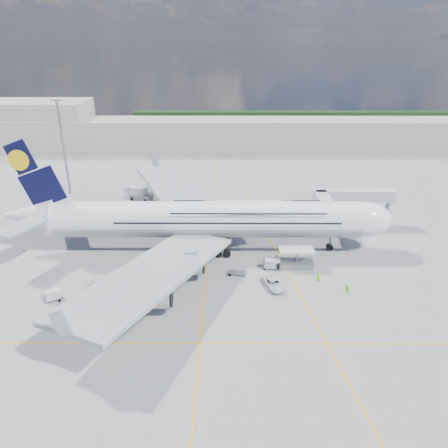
{
  "coord_description": "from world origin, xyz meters",
  "views": [
    {
      "loc": [
        3.68,
        -70.57,
        40.31
      ],
      "look_at": [
        3.3,
        8.0,
        6.6
      ],
      "focal_mm": 35.0,
      "sensor_mm": 36.0,
      "label": 1
    }
  ],
  "objects_px": {
    "service_van": "(273,284)",
    "crew_loader": "(347,290)",
    "crew_nose": "(351,234)",
    "cone_nose": "(346,253)",
    "cone_tail": "(24,250)",
    "baggage_tug": "(146,271)",
    "light_mast": "(64,147)",
    "dolly_row_b": "(80,314)",
    "jet_bridge": "(343,200)",
    "crew_van": "(319,276)",
    "catering_truck_outer": "(141,194)",
    "cone_wing_left_inner": "(163,221)",
    "dolly_row_a": "(97,284)",
    "crew_tug": "(150,286)",
    "cargo_loader": "(295,261)",
    "crew_wing": "(128,276)",
    "dolly_nose_far": "(237,273)",
    "dolly_back": "(53,295)",
    "dolly_row_c": "(125,295)",
    "cone_wing_right_outer": "(104,297)",
    "dolly_nose_near": "(270,264)",
    "catering_truck_inner": "(175,214)",
    "cone_wing_right_inner": "(132,290)",
    "cone_wing_left_outer": "(169,195)",
    "airliner": "(209,219)"
  },
  "relations": [
    {
      "from": "cone_tail",
      "to": "baggage_tug",
      "type": "bearing_deg",
      "value": -19.68
    },
    {
      "from": "crew_nose",
      "to": "cone_nose",
      "type": "height_order",
      "value": "crew_nose"
    },
    {
      "from": "cargo_loader",
      "to": "cone_nose",
      "type": "xyz_separation_m",
      "value": [
        11.23,
        5.33,
        -1.02
      ]
    },
    {
      "from": "crew_loader",
      "to": "crew_tug",
      "type": "height_order",
      "value": "crew_loader"
    },
    {
      "from": "catering_truck_outer",
      "to": "dolly_row_b",
      "type": "bearing_deg",
      "value": -67.51
    },
    {
      "from": "dolly_row_c",
      "to": "service_van",
      "type": "xyz_separation_m",
      "value": [
        25.07,
        4.17,
        -0.2
      ]
    },
    {
      "from": "dolly_back",
      "to": "crew_loader",
      "type": "bearing_deg",
      "value": -29.4
    },
    {
      "from": "cone_wing_right_outer",
      "to": "dolly_row_b",
      "type": "bearing_deg",
      "value": -115.09
    },
    {
      "from": "crew_van",
      "to": "cone_tail",
      "type": "bearing_deg",
      "value": 25.89
    },
    {
      "from": "service_van",
      "to": "crew_loader",
      "type": "height_order",
      "value": "crew_loader"
    },
    {
      "from": "dolly_nose_near",
      "to": "crew_tug",
      "type": "height_order",
      "value": "dolly_nose_near"
    },
    {
      "from": "crew_loader",
      "to": "cone_tail",
      "type": "bearing_deg",
      "value": -140.84
    },
    {
      "from": "jet_bridge",
      "to": "crew_van",
      "type": "height_order",
      "value": "jet_bridge"
    },
    {
      "from": "crew_wing",
      "to": "crew_van",
      "type": "bearing_deg",
      "value": -79.0
    },
    {
      "from": "crew_wing",
      "to": "light_mast",
      "type": "bearing_deg",
      "value": 39.34
    },
    {
      "from": "jet_bridge",
      "to": "cone_nose",
      "type": "distance_m",
      "value": 14.44
    },
    {
      "from": "cone_wing_left_outer",
      "to": "cone_wing_right_outer",
      "type": "relative_size",
      "value": 0.97
    },
    {
      "from": "cone_wing_left_inner",
      "to": "light_mast",
      "type": "bearing_deg",
      "value": 144.13
    },
    {
      "from": "crew_wing",
      "to": "cone_wing_right_inner",
      "type": "xyz_separation_m",
      "value": [
        1.42,
        -3.72,
        -0.66
      ]
    },
    {
      "from": "dolly_row_a",
      "to": "dolly_nose_far",
      "type": "height_order",
      "value": "dolly_nose_far"
    },
    {
      "from": "light_mast",
      "to": "crew_loader",
      "type": "distance_m",
      "value": 83.53
    },
    {
      "from": "light_mast",
      "to": "dolly_row_b",
      "type": "xyz_separation_m",
      "value": [
        20.87,
        -58.51,
        -12.81
      ]
    },
    {
      "from": "baggage_tug",
      "to": "crew_nose",
      "type": "xyz_separation_m",
      "value": [
        41.88,
        16.33,
        -0.09
      ]
    },
    {
      "from": "crew_van",
      "to": "service_van",
      "type": "bearing_deg",
      "value": 53.62
    },
    {
      "from": "crew_nose",
      "to": "cone_wing_left_inner",
      "type": "relative_size",
      "value": 2.63
    },
    {
      "from": "dolly_row_a",
      "to": "crew_tug",
      "type": "relative_size",
      "value": 2.08
    },
    {
      "from": "jet_bridge",
      "to": "baggage_tug",
      "type": "bearing_deg",
      "value": -152.33
    },
    {
      "from": "dolly_nose_near",
      "to": "crew_nose",
      "type": "distance_m",
      "value": 23.38
    },
    {
      "from": "cargo_loader",
      "to": "cone_nose",
      "type": "bearing_deg",
      "value": 25.39
    },
    {
      "from": "light_mast",
      "to": "crew_nose",
      "type": "relative_size",
      "value": 16.06
    },
    {
      "from": "catering_truck_outer",
      "to": "crew_wing",
      "type": "bearing_deg",
      "value": -60.46
    },
    {
      "from": "catering_truck_inner",
      "to": "crew_wing",
      "type": "bearing_deg",
      "value": -120.11
    },
    {
      "from": "dolly_row_b",
      "to": "service_van",
      "type": "height_order",
      "value": "service_van"
    },
    {
      "from": "cargo_loader",
      "to": "cone_nose",
      "type": "relative_size",
      "value": 17.6
    },
    {
      "from": "dolly_row_c",
      "to": "crew_van",
      "type": "relative_size",
      "value": 1.96
    },
    {
      "from": "jet_bridge",
      "to": "service_van",
      "type": "relative_size",
      "value": 3.38
    },
    {
      "from": "airliner",
      "to": "dolly_back",
      "type": "bearing_deg",
      "value": -143.23
    },
    {
      "from": "dolly_row_c",
      "to": "crew_nose",
      "type": "bearing_deg",
      "value": 44.28
    },
    {
      "from": "dolly_nose_near",
      "to": "crew_tug",
      "type": "relative_size",
      "value": 2.04
    },
    {
      "from": "dolly_back",
      "to": "cone_wing_right_outer",
      "type": "distance_m",
      "value": 8.28
    },
    {
      "from": "crew_nose",
      "to": "crew_tug",
      "type": "xyz_separation_m",
      "value": [
        -40.34,
        -21.43,
        -0.04
      ]
    },
    {
      "from": "light_mast",
      "to": "catering_truck_inner",
      "type": "relative_size",
      "value": 3.52
    },
    {
      "from": "dolly_row_a",
      "to": "dolly_nose_far",
      "type": "distance_m",
      "value": 24.98
    },
    {
      "from": "dolly_nose_far",
      "to": "cone_nose",
      "type": "height_order",
      "value": "cone_nose"
    },
    {
      "from": "crew_van",
      "to": "dolly_nose_near",
      "type": "bearing_deg",
      "value": 9.58
    },
    {
      "from": "jet_bridge",
      "to": "cargo_loader",
      "type": "relative_size",
      "value": 2.2
    },
    {
      "from": "cone_wing_left_outer",
      "to": "crew_wing",
      "type": "bearing_deg",
      "value": -92.58
    },
    {
      "from": "dolly_row_a",
      "to": "dolly_nose_near",
      "type": "bearing_deg",
      "value": -5.23
    },
    {
      "from": "catering_truck_outer",
      "to": "crew_loader",
      "type": "relative_size",
      "value": 3.84
    },
    {
      "from": "catering_truck_inner",
      "to": "crew_loader",
      "type": "bearing_deg",
      "value": -62.66
    }
  ]
}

